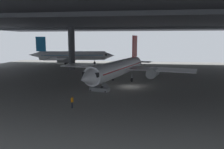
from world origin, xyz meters
TOP-DOWN VIEW (x-y plane):
  - ground_plane at (0.00, 0.00)m, footprint 110.00×110.00m
  - hangar_structure at (-0.08, 13.77)m, footprint 121.00×99.00m
  - airplane_main at (-2.81, 4.01)m, footprint 32.01×32.54m
  - boarding_stairs at (-5.52, -4.76)m, footprint 4.21×2.33m
  - crew_worker_near_nose at (-7.07, -15.63)m, footprint 0.30×0.54m
  - crew_worker_by_stairs at (-7.83, -0.97)m, footprint 0.55×0.24m
  - airplane_distant at (-25.97, 39.92)m, footprint 33.30×32.54m

SIDE VIEW (x-z plane):
  - ground_plane at x=0.00m, z-range 0.00..0.00m
  - boarding_stairs at x=-5.52m, z-range -1.51..2.94m
  - crew_worker_by_stairs at x=-7.83m, z-range 0.12..1.77m
  - crew_worker_near_nose at x=-7.07m, z-range 0.12..1.80m
  - airplane_main at x=-2.81m, z-range -1.97..8.49m
  - airplane_distant at x=-25.97m, z-range -2.01..8.59m
  - hangar_structure at x=-0.08m, z-range 6.72..21.42m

